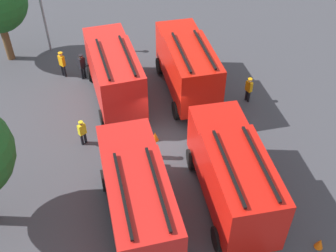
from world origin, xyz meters
TOP-DOWN VIEW (x-y plane):
  - ground_plane at (0.00, 0.00)m, footprint 47.63×47.63m
  - fire_truck_0 at (-4.55, -2.02)m, footprint 7.24×2.85m
  - fire_truck_1 at (4.46, -2.16)m, footprint 7.23×2.82m
  - fire_truck_2 at (-5.01, 2.43)m, footprint 7.27×2.93m
  - fire_truck_3 at (4.71, 2.34)m, footprint 7.37×3.21m
  - firefighter_0 at (7.55, 4.23)m, footprint 0.44×0.48m
  - firefighter_1 at (-0.70, 1.47)m, footprint 0.40×0.48m
  - firefighter_2 at (8.09, 5.52)m, footprint 0.48×0.45m
  - firefighter_3 at (2.88, -5.74)m, footprint 0.48×0.38m
  - firefighter_4 at (1.09, 4.60)m, footprint 0.42×0.48m
  - traffic_cone_0 at (-7.78, -5.18)m, footprint 0.39×0.39m
  - traffic_cone_1 at (0.52, 0.64)m, footprint 0.41×0.41m
  - lamppost at (11.82, 6.45)m, footprint 0.36×0.36m

SIDE VIEW (x-z plane):
  - ground_plane at x=0.00m, z-range 0.00..0.00m
  - traffic_cone_0 at x=-7.78m, z-range 0.00..0.55m
  - traffic_cone_1 at x=0.52m, z-range 0.00..0.59m
  - firefighter_4 at x=1.09m, z-range 0.09..1.69m
  - firefighter_3 at x=2.88m, z-range 0.10..1.78m
  - firefighter_1 at x=-0.70m, z-range 0.12..1.94m
  - firefighter_0 at x=7.55m, z-range 0.12..1.95m
  - firefighter_2 at x=8.09m, z-range 0.12..1.96m
  - fire_truck_0 at x=-4.55m, z-range 0.21..4.09m
  - fire_truck_1 at x=4.46m, z-range 0.21..4.09m
  - fire_truck_2 at x=-5.01m, z-range 0.21..4.09m
  - fire_truck_3 at x=4.71m, z-range 0.21..4.09m
  - lamppost at x=11.82m, z-range 0.57..7.19m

